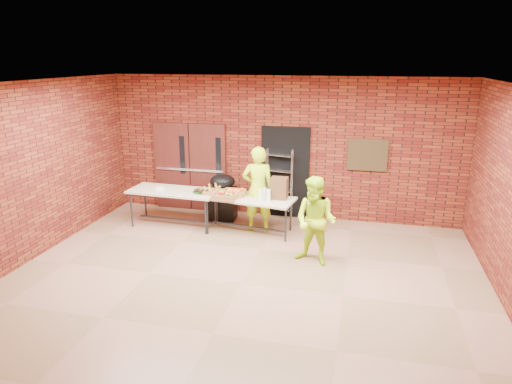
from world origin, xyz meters
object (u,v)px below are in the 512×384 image
volunteer_woman (258,189)px  wire_rack (279,184)px  coffee_dispenser (279,188)px  table_right (249,200)px  covered_grill (223,197)px  volunteer_man (316,221)px  table_left (174,193)px

volunteer_woman → wire_rack: bearing=-117.6°
coffee_dispenser → volunteer_woman: volunteer_woman is taller
table_right → volunteer_woman: bearing=57.5°
table_right → covered_grill: (-0.79, 0.70, -0.19)m
wire_rack → volunteer_man: bearing=-51.0°
wire_rack → volunteer_man: 2.47m
table_left → wire_rack: bearing=28.2°
wire_rack → table_left: bearing=-141.4°
wire_rack → volunteer_man: (1.08, -2.22, -0.01)m
table_right → volunteer_woman: 0.31m
coffee_dispenser → table_left: bearing=-179.5°
covered_grill → volunteer_woman: volunteer_woman is taller
table_left → covered_grill: (0.91, 0.64, -0.21)m
table_right → volunteer_man: (1.52, -1.15, 0.08)m
table_right → coffee_dispenser: bearing=14.5°
covered_grill → coffee_dispenser: bearing=-27.1°
table_left → volunteer_woman: (1.85, 0.13, 0.18)m
wire_rack → volunteer_woman: bearing=-94.9°
table_left → coffee_dispenser: 2.34m
coffee_dispenser → volunteer_man: bearing=-53.9°
volunteer_woman → volunteer_man: 1.91m
table_left → volunteer_woman: 1.87m
table_left → volunteer_man: bearing=-17.8°
wire_rack → covered_grill: (-1.23, -0.38, -0.28)m
volunteer_woman → table_left: bearing=-5.5°
covered_grill → volunteer_man: 2.97m
wire_rack → volunteer_man: wire_rack is taller
volunteer_woman → volunteer_man: (1.37, -1.33, -0.12)m
volunteer_man → covered_grill: bearing=160.6°
wire_rack → table_left: wire_rack is taller
table_right → covered_grill: covered_grill is taller
wire_rack → volunteer_woman: (-0.29, -0.89, 0.11)m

